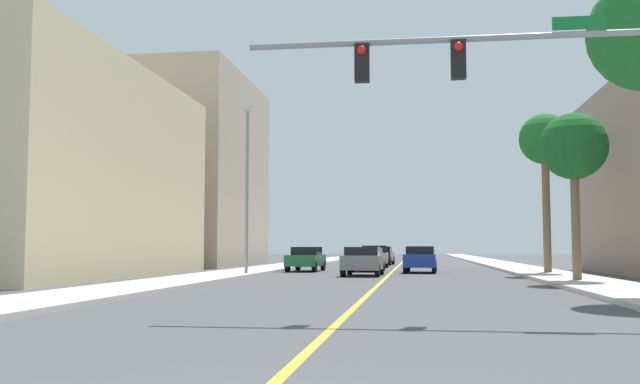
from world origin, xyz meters
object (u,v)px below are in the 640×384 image
Objects in this scene: car_silver at (375,256)px; car_red at (369,259)px; car_green at (306,259)px; traffic_signal_mast at (534,94)px; car_gray at (363,261)px; street_lamp at (247,181)px; palm_far at (545,142)px; car_black at (381,255)px; car_blue at (420,259)px; palm_mid at (574,148)px.

car_silver is 0.97× the size of car_red.
car_green is at bearing -170.96° from car_red.
traffic_signal_mast is 20.66m from car_gray.
street_lamp is 1.94× the size of car_red.
palm_far is at bearing 15.39° from car_gray.
street_lamp is 17.13m from car_silver.
car_silver is at bearing -110.77° from car_green.
car_silver reaches higher than car_black.
car_blue is (-2.34, 24.39, -3.87)m from traffic_signal_mast.
street_lamp is 1.01× the size of palm_far.
car_blue reaches higher than car_green.
palm_far is 1.81× the size of car_black.
street_lamp reaches higher than car_gray.
car_gray is 21.34m from car_black.
traffic_signal_mast reaches higher than car_black.
car_green is at bearing 164.01° from palm_far.
car_gray is 5.53m from car_blue.
car_gray is (-5.16, 19.62, -3.89)m from traffic_signal_mast.
car_gray is 7.13m from car_green.
car_gray is at bearing -88.23° from car_red.
car_red is (-5.34, 26.23, -3.92)m from traffic_signal_mast.
car_blue reaches higher than car_gray.
car_silver is at bearing 71.70° from street_lamp.
car_black is 1.10× the size of car_blue.
car_blue is at bearing 95.48° from traffic_signal_mast.
car_black is (-5.41, 40.96, -3.88)m from traffic_signal_mast.
car_red is (-0.18, 6.60, -0.03)m from car_gray.
car_gray is at bearing -86.69° from car_black.
car_silver is at bearing 92.47° from car_gray.
car_black is 16.85m from car_blue.
palm_far is 1.92× the size of car_green.
car_silver reaches higher than car_gray.
palm_mid is at bearing -69.02° from car_black.
car_red is at bearing 155.46° from palm_far.
car_red is (-3.00, 1.84, -0.06)m from car_blue.
car_black is at bearing 91.90° from car_gray.
palm_mid reaches higher than traffic_signal_mast.
palm_far is at bearing -24.34° from car_red.
traffic_signal_mast reaches higher than car_silver.
car_gray is (-8.82, 6.04, -4.55)m from palm_mid.
car_red is (-9.00, 12.64, -4.58)m from palm_mid.
street_lamp is (-10.72, 18.35, 0.01)m from traffic_signal_mast.
palm_far is at bearing 165.40° from car_green.
traffic_signal_mast reaches higher than car_green.
car_gray is 0.87× the size of car_black.
car_black is 14.73m from car_red.
street_lamp reaches higher than car_green.
traffic_signal_mast is at bearing -105.09° from palm_mid.
car_black is at bearing -101.64° from car_green.
palm_mid is 1.69× the size of car_gray.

